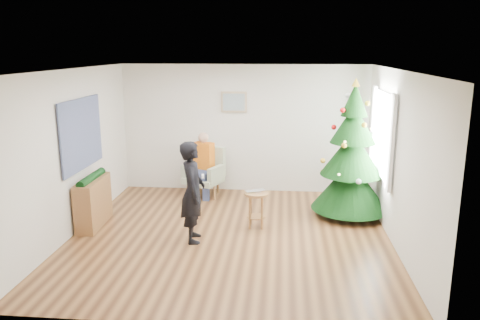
# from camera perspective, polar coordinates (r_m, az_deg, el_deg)

# --- Properties ---
(floor) EXTENTS (5.00, 5.00, 0.00)m
(floor) POSITION_cam_1_polar(r_m,az_deg,el_deg) (7.54, -1.20, -9.21)
(floor) COLOR brown
(floor) RESTS_ON ground
(ceiling) EXTENTS (5.00, 5.00, 0.00)m
(ceiling) POSITION_cam_1_polar(r_m,az_deg,el_deg) (6.96, -1.31, 10.94)
(ceiling) COLOR white
(ceiling) RESTS_ON wall_back
(wall_back) EXTENTS (5.00, 0.00, 5.00)m
(wall_back) POSITION_cam_1_polar(r_m,az_deg,el_deg) (9.58, 0.48, 3.82)
(wall_back) COLOR silver
(wall_back) RESTS_ON floor
(wall_front) EXTENTS (5.00, 0.00, 5.00)m
(wall_front) POSITION_cam_1_polar(r_m,az_deg,el_deg) (4.76, -4.75, -6.32)
(wall_front) COLOR silver
(wall_front) RESTS_ON floor
(wall_left) EXTENTS (0.00, 5.00, 5.00)m
(wall_left) POSITION_cam_1_polar(r_m,az_deg,el_deg) (7.82, -19.76, 0.82)
(wall_left) COLOR silver
(wall_left) RESTS_ON floor
(wall_right) EXTENTS (0.00, 5.00, 5.00)m
(wall_right) POSITION_cam_1_polar(r_m,az_deg,el_deg) (7.29, 18.67, 0.02)
(wall_right) COLOR silver
(wall_right) RESTS_ON floor
(window_panel) EXTENTS (0.04, 1.30, 1.40)m
(window_panel) POSITION_cam_1_polar(r_m,az_deg,el_deg) (8.20, 17.02, 3.00)
(window_panel) COLOR white
(window_panel) RESTS_ON wall_right
(curtains) EXTENTS (0.05, 1.75, 1.50)m
(curtains) POSITION_cam_1_polar(r_m,az_deg,el_deg) (8.19, 16.82, 3.01)
(curtains) COLOR white
(curtains) RESTS_ON wall_right
(christmas_tree) EXTENTS (1.34, 1.34, 2.43)m
(christmas_tree) POSITION_cam_1_polar(r_m,az_deg,el_deg) (8.34, 13.47, 0.54)
(christmas_tree) COLOR #3F2816
(christmas_tree) RESTS_ON floor
(stool) EXTENTS (0.40, 0.40, 0.60)m
(stool) POSITION_cam_1_polar(r_m,az_deg,el_deg) (7.79, 1.98, -6.04)
(stool) COLOR brown
(stool) RESTS_ON floor
(laptop) EXTENTS (0.39, 0.34, 0.03)m
(laptop) POSITION_cam_1_polar(r_m,az_deg,el_deg) (7.69, 2.00, -3.89)
(laptop) COLOR silver
(laptop) RESTS_ON stool
(armchair) EXTENTS (0.87, 0.86, 0.98)m
(armchair) POSITION_cam_1_polar(r_m,az_deg,el_deg) (9.45, -4.31, -2.21)
(armchair) COLOR #9CA989
(armchair) RESTS_ON floor
(seated_person) EXTENTS (0.50, 0.64, 1.28)m
(seated_person) POSITION_cam_1_polar(r_m,az_deg,el_deg) (9.33, -4.55, -0.54)
(seated_person) COLOR navy
(seated_person) RESTS_ON armchair
(standing_man) EXTENTS (0.47, 0.63, 1.57)m
(standing_man) POSITION_cam_1_polar(r_m,az_deg,el_deg) (7.15, -5.79, -3.89)
(standing_man) COLOR black
(standing_man) RESTS_ON floor
(game_controller) EXTENTS (0.06, 0.13, 0.04)m
(game_controller) POSITION_cam_1_polar(r_m,az_deg,el_deg) (7.01, -4.55, -1.97)
(game_controller) COLOR white
(game_controller) RESTS_ON standing_man
(console) EXTENTS (0.34, 1.01, 0.80)m
(console) POSITION_cam_1_polar(r_m,az_deg,el_deg) (8.21, -17.46, -4.96)
(console) COLOR brown
(console) RESTS_ON floor
(garland) EXTENTS (0.14, 0.90, 0.14)m
(garland) POSITION_cam_1_polar(r_m,az_deg,el_deg) (8.09, -17.66, -2.13)
(garland) COLOR black
(garland) RESTS_ON console
(tapestry) EXTENTS (0.03, 1.50, 1.15)m
(tapestry) POSITION_cam_1_polar(r_m,az_deg,el_deg) (8.03, -18.75, 3.03)
(tapestry) COLOR black
(tapestry) RESTS_ON wall_left
(framed_picture) EXTENTS (0.52, 0.05, 0.42)m
(framed_picture) POSITION_cam_1_polar(r_m,az_deg,el_deg) (9.48, -0.75, 7.08)
(framed_picture) COLOR tan
(framed_picture) RESTS_ON wall_back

